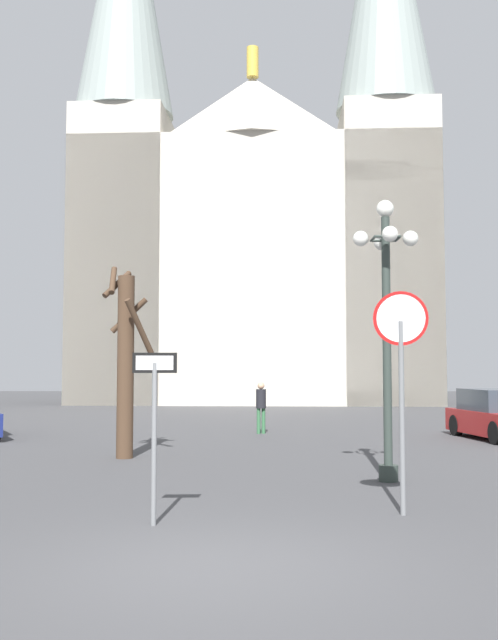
{
  "coord_description": "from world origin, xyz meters",
  "views": [
    {
      "loc": [
        0.46,
        -7.78,
        2.08
      ],
      "look_at": [
        0.07,
        19.02,
        3.87
      ],
      "focal_mm": 40.9,
      "sensor_mm": 36.0,
      "label": 1
    }
  ],
  "objects_px": {
    "bare_tree": "(126,359)",
    "cathedral": "(255,208)",
    "street_lamp": "(386,311)",
    "one_way_arrow_sign": "(154,415)",
    "pedestrian_walking": "(261,403)",
    "stop_sign": "(401,357)"
  },
  "relations": [
    {
      "from": "stop_sign",
      "to": "bare_tree",
      "type": "height_order",
      "value": "bare_tree"
    },
    {
      "from": "street_lamp",
      "to": "pedestrian_walking",
      "type": "xyz_separation_m",
      "value": [
        -2.33,
        9.87,
        -2.17
      ]
    },
    {
      "from": "one_way_arrow_sign",
      "to": "street_lamp",
      "type": "height_order",
      "value": "street_lamp"
    },
    {
      "from": "bare_tree",
      "to": "pedestrian_walking",
      "type": "bearing_deg",
      "value": 63.7
    },
    {
      "from": "pedestrian_walking",
      "to": "stop_sign",
      "type": "bearing_deg",
      "value": -81.25
    },
    {
      "from": "cathedral",
      "to": "one_way_arrow_sign",
      "type": "bearing_deg",
      "value": -91.86
    },
    {
      "from": "bare_tree",
      "to": "street_lamp",
      "type": "bearing_deg",
      "value": -31.77
    },
    {
      "from": "cathedral",
      "to": "one_way_arrow_sign",
      "type": "xyz_separation_m",
      "value": [
        -1.14,
        -35.0,
        -10.63
      ]
    },
    {
      "from": "cathedral",
      "to": "street_lamp",
      "type": "distance_m",
      "value": 32.52
    },
    {
      "from": "cathedral",
      "to": "street_lamp",
      "type": "bearing_deg",
      "value": -85.13
    },
    {
      "from": "stop_sign",
      "to": "bare_tree",
      "type": "relative_size",
      "value": 0.71
    },
    {
      "from": "one_way_arrow_sign",
      "to": "pedestrian_walking",
      "type": "distance_m",
      "value": 13.79
    },
    {
      "from": "cathedral",
      "to": "one_way_arrow_sign",
      "type": "height_order",
      "value": "cathedral"
    },
    {
      "from": "street_lamp",
      "to": "bare_tree",
      "type": "bearing_deg",
      "value": 148.23
    },
    {
      "from": "cathedral",
      "to": "stop_sign",
      "type": "distance_m",
      "value": 35.72
    },
    {
      "from": "cathedral",
      "to": "bare_tree",
      "type": "bearing_deg",
      "value": -95.9
    },
    {
      "from": "stop_sign",
      "to": "street_lamp",
      "type": "height_order",
      "value": "street_lamp"
    },
    {
      "from": "street_lamp",
      "to": "bare_tree",
      "type": "relative_size",
      "value": 1.16
    },
    {
      "from": "stop_sign",
      "to": "pedestrian_walking",
      "type": "xyz_separation_m",
      "value": [
        -2.0,
        12.97,
        -1.25
      ]
    },
    {
      "from": "cathedral",
      "to": "pedestrian_walking",
      "type": "distance_m",
      "value": 24.01
    },
    {
      "from": "cathedral",
      "to": "one_way_arrow_sign",
      "type": "relative_size",
      "value": 15.69
    },
    {
      "from": "bare_tree",
      "to": "cathedral",
      "type": "bearing_deg",
      "value": 84.1
    }
  ]
}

